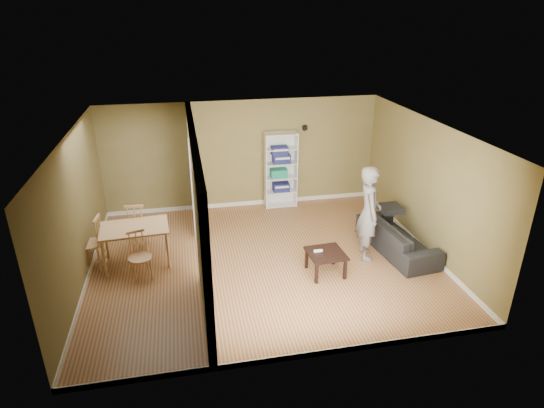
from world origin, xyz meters
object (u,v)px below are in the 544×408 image
at_px(coffee_table, 326,256).
at_px(chair_left, 90,243).
at_px(chair_near, 140,257).
at_px(chair_far, 138,225).
at_px(dining_table, 134,231).
at_px(sofa, 398,233).
at_px(bookshelf, 280,170).
at_px(person, 370,205).

distance_m(coffee_table, chair_left, 4.38).
xyz_separation_m(chair_near, chair_far, (-0.11, 1.20, 0.06)).
relative_size(coffee_table, chair_far, 0.64).
distance_m(dining_table, chair_near, 0.63).
relative_size(sofa, chair_left, 1.98).
distance_m(sofa, dining_table, 5.12).
distance_m(coffee_table, chair_near, 3.34).
xyz_separation_m(dining_table, chair_near, (0.11, -0.58, -0.24)).
xyz_separation_m(bookshelf, dining_table, (-3.27, -2.20, -0.23)).
bearing_deg(bookshelf, chair_far, -154.32).
bearing_deg(chair_left, dining_table, 94.66).
xyz_separation_m(coffee_table, chair_near, (-3.31, 0.49, 0.08)).
bearing_deg(dining_table, chair_far, 90.21).
height_order(coffee_table, chair_left, chair_left).
height_order(chair_near, chair_far, chair_far).
bearing_deg(chair_near, sofa, -15.52).
relative_size(bookshelf, coffee_table, 2.82).
bearing_deg(sofa, chair_left, 78.47).
bearing_deg(chair_far, chair_near, 98.46).
distance_m(sofa, chair_left, 5.93).
height_order(coffee_table, dining_table, dining_table).
height_order(sofa, dining_table, sofa).
relative_size(dining_table, chair_far, 1.20).
bearing_deg(coffee_table, sofa, 18.15).
distance_m(sofa, chair_near, 4.98).
bearing_deg(dining_table, chair_left, 178.22).
distance_m(sofa, coffee_table, 1.76).
height_order(dining_table, chair_far, chair_far).
height_order(sofa, chair_far, chair_far).
relative_size(sofa, bookshelf, 1.10).
xyz_separation_m(bookshelf, coffee_table, (0.14, -3.27, -0.55)).
relative_size(chair_left, chair_far, 1.00).
distance_m(dining_table, chair_left, 0.84).
height_order(person, coffee_table, person).
bearing_deg(chair_left, sofa, 91.19).
distance_m(bookshelf, chair_far, 3.66).
xyz_separation_m(sofa, chair_near, (-4.98, -0.06, 0.07)).
distance_m(chair_left, chair_near, 1.11).
xyz_separation_m(dining_table, chair_left, (-0.82, 0.03, -0.18)).
xyz_separation_m(sofa, bookshelf, (-1.81, 2.72, 0.53)).
bearing_deg(chair_near, bookshelf, 25.08).
xyz_separation_m(chair_left, chair_near, (0.93, -0.60, -0.06)).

